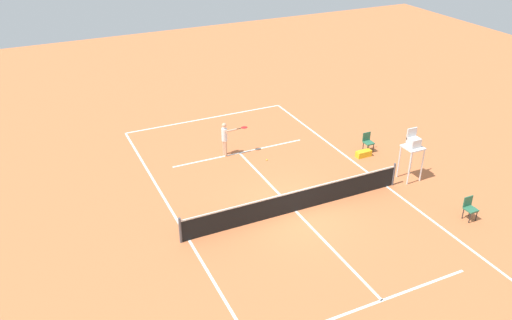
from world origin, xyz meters
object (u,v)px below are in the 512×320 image
umpire_chair (413,147)px  courtside_chair_near (470,207)px  player_serving (226,136)px  courtside_chair_mid (368,141)px  equipment_bag (364,154)px  tennis_ball (267,160)px

umpire_chair → courtside_chair_near: bearing=90.9°
player_serving → courtside_chair_mid: bearing=65.4°
courtside_chair_near → equipment_bag: 6.17m
equipment_bag → tennis_ball: bearing=-20.3°
courtside_chair_mid → courtside_chair_near: bearing=90.9°
tennis_ball → courtside_chair_near: courtside_chair_near is taller
courtside_chair_near → equipment_bag: courtside_chair_near is taller
player_serving → umpire_chair: umpire_chair is taller
tennis_ball → umpire_chair: size_ratio=0.03×
player_serving → tennis_ball: player_serving is taller
tennis_ball → equipment_bag: (-4.40, 1.63, 0.12)m
umpire_chair → equipment_bag: umpire_chair is taller
courtside_chair_near → tennis_ball: bearing=-57.1°
umpire_chair → courtside_chair_near: umpire_chair is taller
courtside_chair_mid → umpire_chair: bearing=90.9°
tennis_ball → courtside_chair_near: bearing=122.9°
player_serving → umpire_chair: 8.59m
player_serving → courtside_chair_near: (-6.56, 9.09, -0.48)m
tennis_ball → equipment_bag: size_ratio=0.09×
player_serving → equipment_bag: 6.71m
umpire_chair → equipment_bag: 3.04m
equipment_bag → courtside_chair_near: bearing=95.6°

